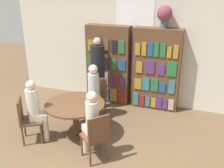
{
  "coord_description": "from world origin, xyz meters",
  "views": [
    {
      "loc": [
        1.6,
        -2.55,
        2.94
      ],
      "look_at": [
        -0.01,
        1.92,
        1.05
      ],
      "focal_mm": 42.0,
      "sensor_mm": 36.0,
      "label": 1
    }
  ],
  "objects_px": {
    "chair_left_side": "(97,95)",
    "seated_reader_left": "(93,89)",
    "seated_reader_back": "(36,108)",
    "reading_table": "(75,109)",
    "flower_vase": "(165,14)",
    "bookshelf_right": "(156,70)",
    "chair_far_side": "(96,135)",
    "seated_reader_right": "(91,120)",
    "librarian_standing": "(98,66)",
    "chair_near_camera": "(27,118)",
    "bookshelf_left": "(108,64)"
  },
  "relations": [
    {
      "from": "seated_reader_left",
      "to": "bookshelf_right",
      "type": "bearing_deg",
      "value": -133.06
    },
    {
      "from": "flower_vase",
      "to": "chair_left_side",
      "type": "relative_size",
      "value": 0.54
    },
    {
      "from": "chair_far_side",
      "to": "librarian_standing",
      "type": "height_order",
      "value": "librarian_standing"
    },
    {
      "from": "bookshelf_right",
      "to": "seated_reader_back",
      "type": "relative_size",
      "value": 1.56
    },
    {
      "from": "bookshelf_right",
      "to": "flower_vase",
      "type": "relative_size",
      "value": 3.99
    },
    {
      "from": "seated_reader_right",
      "to": "librarian_standing",
      "type": "xyz_separation_m",
      "value": [
        -0.61,
        1.79,
        0.38
      ]
    },
    {
      "from": "chair_near_camera",
      "to": "seated_reader_back",
      "type": "height_order",
      "value": "seated_reader_back"
    },
    {
      "from": "flower_vase",
      "to": "librarian_standing",
      "type": "xyz_separation_m",
      "value": [
        -1.39,
        -0.51,
        -1.16
      ]
    },
    {
      "from": "seated_reader_left",
      "to": "librarian_standing",
      "type": "height_order",
      "value": "librarian_standing"
    },
    {
      "from": "seated_reader_right",
      "to": "seated_reader_left",
      "type": "bearing_deg",
      "value": 62.9
    },
    {
      "from": "flower_vase",
      "to": "librarian_standing",
      "type": "relative_size",
      "value": 0.28
    },
    {
      "from": "reading_table",
      "to": "librarian_standing",
      "type": "height_order",
      "value": "librarian_standing"
    },
    {
      "from": "seated_reader_right",
      "to": "chair_far_side",
      "type": "bearing_deg",
      "value": -90.0
    },
    {
      "from": "seated_reader_left",
      "to": "seated_reader_right",
      "type": "bearing_deg",
      "value": 116.9
    },
    {
      "from": "reading_table",
      "to": "chair_far_side",
      "type": "bearing_deg",
      "value": -40.35
    },
    {
      "from": "bookshelf_left",
      "to": "seated_reader_left",
      "type": "height_order",
      "value": "bookshelf_left"
    },
    {
      "from": "bookshelf_left",
      "to": "flower_vase",
      "type": "bearing_deg",
      "value": 0.21
    },
    {
      "from": "chair_far_side",
      "to": "seated_reader_right",
      "type": "bearing_deg",
      "value": 90.0
    },
    {
      "from": "seated_reader_back",
      "to": "reading_table",
      "type": "bearing_deg",
      "value": 90.0
    },
    {
      "from": "chair_far_side",
      "to": "seated_reader_left",
      "type": "xyz_separation_m",
      "value": [
        -0.64,
        1.33,
        0.22
      ]
    },
    {
      "from": "flower_vase",
      "to": "seated_reader_right",
      "type": "relative_size",
      "value": 0.39
    },
    {
      "from": "bookshelf_left",
      "to": "seated_reader_left",
      "type": "relative_size",
      "value": 1.53
    },
    {
      "from": "bookshelf_right",
      "to": "chair_far_side",
      "type": "height_order",
      "value": "bookshelf_right"
    },
    {
      "from": "reading_table",
      "to": "chair_far_side",
      "type": "distance_m",
      "value": 0.92
    },
    {
      "from": "chair_near_camera",
      "to": "chair_far_side",
      "type": "distance_m",
      "value": 1.49
    },
    {
      "from": "flower_vase",
      "to": "chair_left_side",
      "type": "xyz_separation_m",
      "value": [
        -1.26,
        -0.9,
        -1.74
      ]
    },
    {
      "from": "chair_left_side",
      "to": "chair_far_side",
      "type": "xyz_separation_m",
      "value": [
        0.63,
        -1.51,
        0.0
      ]
    },
    {
      "from": "chair_left_side",
      "to": "librarian_standing",
      "type": "bearing_deg",
      "value": -67.91
    },
    {
      "from": "bookshelf_right",
      "to": "reading_table",
      "type": "relative_size",
      "value": 1.68
    },
    {
      "from": "seated_reader_left",
      "to": "seated_reader_right",
      "type": "distance_m",
      "value": 1.31
    },
    {
      "from": "reading_table",
      "to": "chair_near_camera",
      "type": "xyz_separation_m",
      "value": [
        -0.78,
        -0.48,
        -0.08
      ]
    },
    {
      "from": "bookshelf_left",
      "to": "chair_far_side",
      "type": "distance_m",
      "value": 2.55
    },
    {
      "from": "bookshelf_left",
      "to": "chair_far_side",
      "type": "relative_size",
      "value": 2.15
    },
    {
      "from": "bookshelf_right",
      "to": "flower_vase",
      "type": "height_order",
      "value": "flower_vase"
    },
    {
      "from": "seated_reader_right",
      "to": "seated_reader_back",
      "type": "distance_m",
      "value": 1.18
    },
    {
      "from": "chair_far_side",
      "to": "chair_near_camera",
      "type": "bearing_deg",
      "value": 126.0
    },
    {
      "from": "seated_reader_left",
      "to": "librarian_standing",
      "type": "distance_m",
      "value": 0.69
    },
    {
      "from": "chair_left_side",
      "to": "seated_reader_left",
      "type": "distance_m",
      "value": 0.28
    },
    {
      "from": "bookshelf_left",
      "to": "chair_left_side",
      "type": "height_order",
      "value": "bookshelf_left"
    },
    {
      "from": "seated_reader_right",
      "to": "librarian_standing",
      "type": "relative_size",
      "value": 0.72
    },
    {
      "from": "bookshelf_left",
      "to": "seated_reader_back",
      "type": "relative_size",
      "value": 1.56
    },
    {
      "from": "bookshelf_right",
      "to": "chair_near_camera",
      "type": "height_order",
      "value": "bookshelf_right"
    },
    {
      "from": "seated_reader_left",
      "to": "seated_reader_back",
      "type": "distance_m",
      "value": 1.31
    },
    {
      "from": "bookshelf_right",
      "to": "seated_reader_back",
      "type": "height_order",
      "value": "bookshelf_right"
    },
    {
      "from": "bookshelf_left",
      "to": "seated_reader_right",
      "type": "distance_m",
      "value": 2.36
    },
    {
      "from": "chair_far_side",
      "to": "seated_reader_back",
      "type": "relative_size",
      "value": 0.72
    },
    {
      "from": "chair_near_camera",
      "to": "librarian_standing",
      "type": "height_order",
      "value": "librarian_standing"
    },
    {
      "from": "flower_vase",
      "to": "seated_reader_back",
      "type": "xyz_separation_m",
      "value": [
        -1.95,
        -2.2,
        -1.55
      ]
    },
    {
      "from": "bookshelf_left",
      "to": "reading_table",
      "type": "height_order",
      "value": "bookshelf_left"
    },
    {
      "from": "flower_vase",
      "to": "chair_left_side",
      "type": "height_order",
      "value": "flower_vase"
    }
  ]
}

